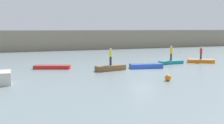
% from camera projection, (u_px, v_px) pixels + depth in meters
% --- Properties ---
extents(ground_plane, '(120.00, 120.00, 0.00)m').
position_uv_depth(ground_plane, '(143.00, 71.00, 28.51)').
color(ground_plane, slate).
extents(embankment_wall, '(80.00, 1.20, 3.91)m').
position_uv_depth(embankment_wall, '(71.00, 40.00, 55.92)').
color(embankment_wall, gray).
rests_on(embankment_wall, ground_plane).
extents(rowboat_red, '(3.97, 2.50, 0.37)m').
position_uv_depth(rowboat_red, '(52.00, 67.00, 29.99)').
color(rowboat_red, red).
rests_on(rowboat_red, ground_plane).
extents(rowboat_brown, '(3.31, 1.43, 0.54)m').
position_uv_depth(rowboat_brown, '(111.00, 68.00, 28.61)').
color(rowboat_brown, brown).
rests_on(rowboat_brown, ground_plane).
extents(rowboat_blue, '(3.63, 1.90, 0.49)m').
position_uv_depth(rowboat_blue, '(146.00, 66.00, 30.38)').
color(rowboat_blue, '#2B4CAD').
rests_on(rowboat_blue, ground_plane).
extents(rowboat_teal, '(3.04, 1.11, 0.38)m').
position_uv_depth(rowboat_teal, '(171.00, 62.00, 34.12)').
color(rowboat_teal, teal).
rests_on(rowboat_teal, ground_plane).
extents(rowboat_orange, '(3.37, 2.72, 0.42)m').
position_uv_depth(rowboat_orange, '(201.00, 61.00, 35.35)').
color(rowboat_orange, orange).
rests_on(rowboat_orange, ground_plane).
extents(person_yellow_shirt, '(0.32, 0.32, 1.82)m').
position_uv_depth(person_yellow_shirt, '(171.00, 52.00, 33.98)').
color(person_yellow_shirt, '#38332D').
rests_on(person_yellow_shirt, rowboat_teal).
extents(person_hiviz_shirt, '(0.32, 0.32, 1.74)m').
position_uv_depth(person_hiviz_shirt, '(111.00, 56.00, 28.46)').
color(person_hiviz_shirt, '#232838').
rests_on(person_hiviz_shirt, rowboat_brown).
extents(person_red_shirt, '(0.32, 0.32, 1.59)m').
position_uv_depth(person_red_shirt, '(201.00, 52.00, 35.22)').
color(person_red_shirt, '#38332D').
rests_on(person_red_shirt, rowboat_orange).
extents(mooring_buoy, '(0.52, 0.52, 0.52)m').
position_uv_depth(mooring_buoy, '(168.00, 78.00, 22.98)').
color(mooring_buoy, orange).
rests_on(mooring_buoy, ground_plane).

